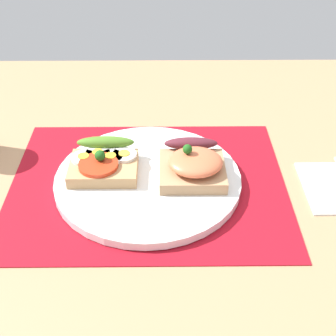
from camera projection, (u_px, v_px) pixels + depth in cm
name	position (u px, v px, depth cm)	size (l,w,h in cm)	color
ground_plane	(148.00, 192.00, 71.44)	(120.00, 90.00, 3.20)	tan
placemat	(148.00, 184.00, 70.39)	(41.20, 32.42, 0.30)	#A20F1C
plate	(148.00, 179.00, 69.92)	(27.74, 27.74, 1.26)	white
sandwich_egg_tomato	(104.00, 162.00, 69.83)	(10.05, 9.11, 4.06)	tan
sandwich_salmon	(193.00, 165.00, 68.49)	(9.65, 10.54, 5.55)	tan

